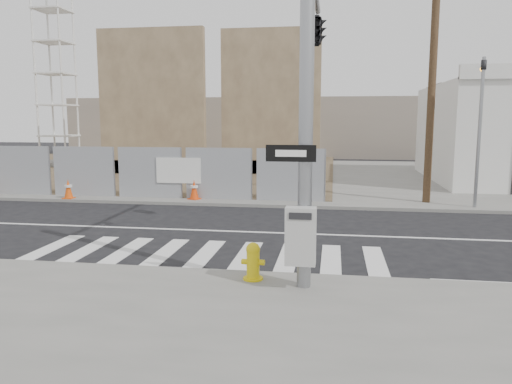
# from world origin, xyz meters

# --- Properties ---
(ground) EXTENTS (100.00, 100.00, 0.00)m
(ground) POSITION_xyz_m (0.00, 0.00, 0.00)
(ground) COLOR black
(ground) RESTS_ON ground
(sidewalk_far) EXTENTS (50.00, 20.00, 0.12)m
(sidewalk_far) POSITION_xyz_m (0.00, 14.00, 0.06)
(sidewalk_far) COLOR slate
(sidewalk_far) RESTS_ON ground
(signal_pole) EXTENTS (0.96, 5.87, 7.00)m
(signal_pole) POSITION_xyz_m (2.49, -2.05, 4.78)
(signal_pole) COLOR gray
(signal_pole) RESTS_ON sidewalk_near
(far_signal_pole) EXTENTS (0.16, 0.20, 5.60)m
(far_signal_pole) POSITION_xyz_m (8.00, 4.60, 3.48)
(far_signal_pole) COLOR gray
(far_signal_pole) RESTS_ON sidewalk_far
(chain_link_fence) EXTENTS (24.60, 0.04, 2.00)m
(chain_link_fence) POSITION_xyz_m (-10.00, 5.00, 1.12)
(chain_link_fence) COLOR gray
(chain_link_fence) RESTS_ON sidewalk_far
(concrete_wall_left) EXTENTS (6.00, 1.30, 8.00)m
(concrete_wall_left) POSITION_xyz_m (-7.00, 13.08, 3.38)
(concrete_wall_left) COLOR brown
(concrete_wall_left) RESTS_ON sidewalk_far
(concrete_wall_right) EXTENTS (5.50, 1.30, 8.00)m
(concrete_wall_right) POSITION_xyz_m (-0.50, 14.08, 3.38)
(concrete_wall_right) COLOR brown
(concrete_wall_right) RESTS_ON sidewalk_far
(crane_tower) EXTENTS (2.60, 2.60, 18.15)m
(crane_tower) POSITION_xyz_m (-15.00, 17.00, 9.02)
(crane_tower) COLOR slate
(crane_tower) RESTS_ON sidewalk_far
(utility_pole_right) EXTENTS (1.60, 0.28, 10.00)m
(utility_pole_right) POSITION_xyz_m (6.50, 5.50, 5.20)
(utility_pole_right) COLOR #503B25
(utility_pole_right) RESTS_ON sidewalk_far
(fire_hydrant) EXTENTS (0.46, 0.44, 0.74)m
(fire_hydrant) POSITION_xyz_m (1.50, -4.55, 0.48)
(fire_hydrant) COLOR #DBC10C
(fire_hydrant) RESTS_ON sidewalk_near
(traffic_cone_c) EXTENTS (0.41, 0.41, 0.76)m
(traffic_cone_c) POSITION_xyz_m (-7.28, 4.22, 0.49)
(traffic_cone_c) COLOR #DE4B0B
(traffic_cone_c) RESTS_ON sidewalk_far
(traffic_cone_d) EXTENTS (0.52, 0.52, 0.77)m
(traffic_cone_d) POSITION_xyz_m (-2.33, 4.79, 0.50)
(traffic_cone_d) COLOR red
(traffic_cone_d) RESTS_ON sidewalk_far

